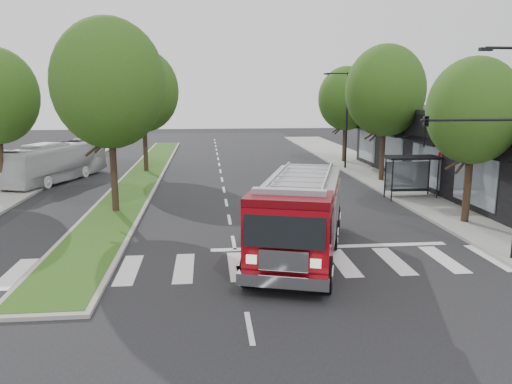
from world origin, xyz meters
TOP-DOWN VIEW (x-y plane):
  - ground at (0.00, 0.00)m, footprint 140.00×140.00m
  - sidewalk_right at (12.50, 10.00)m, footprint 5.00×80.00m
  - median at (-6.00, 18.00)m, footprint 3.00×50.00m
  - storefront_row at (17.00, 10.00)m, footprint 8.00×30.00m
  - bus_shelter at (11.20, 8.15)m, footprint 3.20×1.60m
  - tree_right_near at (11.50, 2.00)m, footprint 4.40×4.40m
  - tree_right_mid at (11.50, 14.00)m, footprint 5.60×5.60m
  - tree_right_far at (11.50, 24.00)m, footprint 5.00×5.00m
  - tree_median_near at (-6.00, 6.00)m, footprint 5.80×5.80m
  - tree_median_far at (-6.00, 20.00)m, footprint 5.60×5.60m
  - streetlight_right_near at (9.61, -3.50)m, footprint 4.08×0.22m
  - streetlight_right_far at (10.35, 20.00)m, footprint 2.11×0.20m
  - fire_engine at (2.52, -1.86)m, footprint 5.48×9.95m
  - city_bus at (-12.00, 16.41)m, footprint 5.45×10.43m

SIDE VIEW (x-z plane):
  - ground at x=0.00m, z-range 0.00..0.00m
  - sidewalk_right at x=12.50m, z-range 0.00..0.15m
  - median at x=-6.00m, z-range 0.00..0.16m
  - city_bus at x=-12.00m, z-range 0.00..2.84m
  - fire_engine at x=2.52m, z-range -0.07..3.24m
  - bus_shelter at x=11.20m, z-range 0.73..3.34m
  - storefront_row at x=17.00m, z-range 0.00..5.00m
  - streetlight_right_far at x=10.35m, z-range 0.48..8.48m
  - streetlight_right_near at x=9.61m, z-range 0.67..8.67m
  - tree_right_near at x=11.50m, z-range 1.48..9.53m
  - tree_right_far at x=11.50m, z-range 1.47..10.20m
  - tree_right_mid at x=11.50m, z-range 1.63..11.35m
  - tree_median_far at x=-6.00m, z-range 1.63..11.35m
  - tree_median_near at x=-6.00m, z-range 1.73..11.89m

